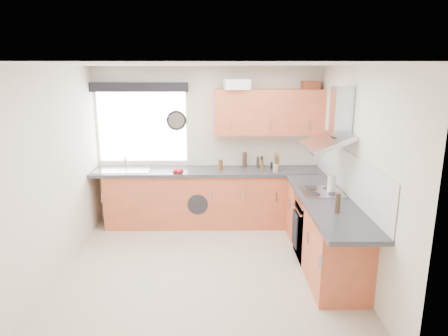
{
  "coord_description": "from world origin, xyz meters",
  "views": [
    {
      "loc": [
        0.19,
        -4.58,
        2.45
      ],
      "look_at": [
        0.25,
        0.85,
        1.1
      ],
      "focal_mm": 32.0,
      "sensor_mm": 36.0,
      "label": 1
    }
  ],
  "objects_px": {
    "oven": "(319,228)",
    "washing_machine": "(199,198)",
    "extractor_hood": "(334,126)",
    "upper_cabinets": "(268,112)"
  },
  "relations": [
    {
      "from": "oven",
      "to": "washing_machine",
      "type": "height_order",
      "value": "washing_machine"
    },
    {
      "from": "extractor_hood",
      "to": "washing_machine",
      "type": "distance_m",
      "value": 2.52
    },
    {
      "from": "washing_machine",
      "to": "oven",
      "type": "bearing_deg",
      "value": -35.94
    },
    {
      "from": "extractor_hood",
      "to": "upper_cabinets",
      "type": "height_order",
      "value": "upper_cabinets"
    },
    {
      "from": "oven",
      "to": "extractor_hood",
      "type": "relative_size",
      "value": 1.09
    },
    {
      "from": "oven",
      "to": "washing_machine",
      "type": "xyz_separation_m",
      "value": [
        -1.65,
        1.22,
        0.01
      ]
    },
    {
      "from": "extractor_hood",
      "to": "upper_cabinets",
      "type": "bearing_deg",
      "value": 116.13
    },
    {
      "from": "upper_cabinets",
      "to": "extractor_hood",
      "type": "bearing_deg",
      "value": -63.87
    },
    {
      "from": "extractor_hood",
      "to": "washing_machine",
      "type": "xyz_separation_m",
      "value": [
        -1.75,
        1.22,
        -1.34
      ]
    },
    {
      "from": "oven",
      "to": "washing_machine",
      "type": "relative_size",
      "value": 0.98
    }
  ]
}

